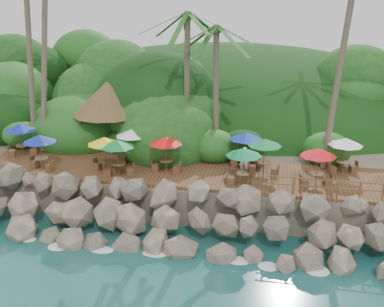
# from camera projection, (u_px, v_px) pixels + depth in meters

# --- Properties ---
(ground) EXTENTS (140.00, 140.00, 0.00)m
(ground) POSITION_uv_depth(u_px,v_px,m) (168.00, 258.00, 21.88)
(ground) COLOR #19514F
(ground) RESTS_ON ground
(land_base) EXTENTS (32.00, 25.20, 2.10)m
(land_base) POSITION_uv_depth(u_px,v_px,m) (216.00, 142.00, 36.39)
(land_base) COLOR gray
(land_base) RESTS_ON ground
(jungle_hill) EXTENTS (44.80, 28.00, 15.40)m
(jungle_hill) POSITION_uv_depth(u_px,v_px,m) (226.00, 129.00, 43.69)
(jungle_hill) COLOR #143811
(jungle_hill) RESTS_ON ground
(seawall) EXTENTS (29.00, 4.00, 2.30)m
(seawall) POSITION_uv_depth(u_px,v_px,m) (177.00, 219.00, 23.36)
(seawall) COLOR gray
(seawall) RESTS_ON ground
(terrace) EXTENTS (26.00, 5.00, 0.20)m
(terrace) POSITION_uv_depth(u_px,v_px,m) (192.00, 172.00, 26.73)
(terrace) COLOR brown
(terrace) RESTS_ON land_base
(jungle_foliage) EXTENTS (44.00, 16.00, 12.00)m
(jungle_foliage) POSITION_uv_depth(u_px,v_px,m) (214.00, 158.00, 35.80)
(jungle_foliage) COLOR #143811
(jungle_foliage) RESTS_ON ground
(foam_line) EXTENTS (25.20, 0.80, 0.06)m
(foam_line) POSITION_uv_depth(u_px,v_px,m) (170.00, 255.00, 22.15)
(foam_line) COLOR white
(foam_line) RESTS_ON ground
(palapa) EXTENTS (4.72, 4.72, 4.60)m
(palapa) POSITION_uv_depth(u_px,v_px,m) (107.00, 98.00, 29.66)
(palapa) COLOR brown
(palapa) RESTS_ON ground
(dining_clusters) EXTENTS (25.15, 4.98, 2.16)m
(dining_clusters) POSITION_uv_depth(u_px,v_px,m) (196.00, 144.00, 25.79)
(dining_clusters) COLOR brown
(dining_clusters) RESTS_ON terrace
(railing) EXTENTS (7.20, 0.10, 1.00)m
(railing) POSITION_uv_depth(u_px,v_px,m) (338.00, 187.00, 22.86)
(railing) COLOR brown
(railing) RESTS_ON terrace
(waiter) EXTENTS (0.61, 0.41, 1.64)m
(waiter) POSITION_uv_depth(u_px,v_px,m) (244.00, 160.00, 26.04)
(waiter) COLOR silver
(waiter) RESTS_ON terrace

